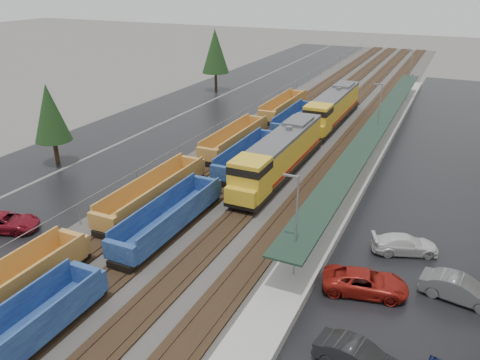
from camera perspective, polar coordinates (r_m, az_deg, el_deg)
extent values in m
cube|color=#302D2B|center=(70.70, 9.95, 7.35)|extent=(20.00, 160.00, 0.08)
cube|color=black|center=(72.40, 5.35, 8.08)|extent=(2.60, 160.00, 0.15)
cube|color=#473326|center=(72.60, 4.82, 8.23)|extent=(0.08, 160.00, 0.07)
cube|color=#473326|center=(72.14, 5.90, 8.09)|extent=(0.08, 160.00, 0.07)
cube|color=black|center=(71.19, 8.40, 7.66)|extent=(2.60, 160.00, 0.15)
cube|color=#473326|center=(71.37, 7.85, 7.82)|extent=(0.08, 160.00, 0.07)
cube|color=#473326|center=(70.97, 8.96, 7.67)|extent=(0.08, 160.00, 0.07)
cube|color=black|center=(70.20, 11.53, 7.21)|extent=(2.60, 160.00, 0.15)
cube|color=#473326|center=(70.33, 10.97, 7.38)|extent=(0.08, 160.00, 0.07)
cube|color=#473326|center=(70.01, 12.11, 7.21)|extent=(0.08, 160.00, 0.07)
cube|color=black|center=(69.42, 14.74, 6.72)|extent=(2.60, 160.00, 0.15)
cube|color=#473326|center=(69.51, 14.17, 6.90)|extent=(0.08, 160.00, 0.07)
cube|color=#473326|center=(69.27, 15.33, 6.72)|extent=(0.08, 160.00, 0.07)
cube|color=black|center=(75.84, -1.11, 8.78)|extent=(10.00, 160.00, 0.02)
cube|color=black|center=(80.65, -7.59, 9.48)|extent=(9.00, 160.00, 0.02)
cube|color=black|center=(58.98, 25.13, 2.10)|extent=(16.00, 100.00, 0.02)
cube|color=#9E9B93|center=(59.41, 16.11, 3.95)|extent=(3.00, 80.00, 0.70)
cylinder|color=gray|center=(36.23, 9.23, -5.58)|extent=(0.16, 0.16, 2.40)
cylinder|color=gray|center=(49.58, 14.23, 2.20)|extent=(0.16, 0.16, 2.40)
cylinder|color=gray|center=(63.68, 17.08, 6.61)|extent=(0.16, 0.16, 2.40)
cylinder|color=gray|center=(78.11, 18.91, 9.39)|extent=(0.16, 0.16, 2.40)
cylinder|color=gray|center=(92.72, 20.18, 11.30)|extent=(0.16, 0.16, 2.40)
cube|color=#192D22|center=(58.56, 16.42, 6.58)|extent=(2.60, 65.00, 0.15)
cylinder|color=gray|center=(31.01, 6.80, -6.31)|extent=(0.12, 0.12, 8.00)
cube|color=gray|center=(29.42, 6.24, 0.50)|extent=(1.00, 0.15, 0.12)
cylinder|color=gray|center=(58.34, 16.51, 7.33)|extent=(0.12, 0.12, 8.00)
cube|color=gray|center=(57.51, 16.46, 11.13)|extent=(1.00, 0.15, 0.12)
cylinder|color=gray|center=(87.44, 19.99, 12.07)|extent=(0.12, 0.12, 8.00)
cube|color=gray|center=(86.89, 20.02, 14.63)|extent=(1.00, 0.15, 0.12)
cylinder|color=gray|center=(41.60, -19.04, -4.02)|extent=(0.08, 0.08, 2.00)
cylinder|color=gray|center=(46.97, -12.45, -0.03)|extent=(0.08, 0.08, 2.00)
cylinder|color=gray|center=(53.00, -7.29, 3.10)|extent=(0.08, 0.08, 2.00)
cylinder|color=gray|center=(59.50, -3.20, 5.56)|extent=(0.08, 0.08, 2.00)
cylinder|color=gray|center=(66.33, 0.09, 7.50)|extent=(0.08, 0.08, 2.00)
cylinder|color=gray|center=(73.39, 2.78, 9.05)|extent=(0.08, 0.08, 2.00)
cylinder|color=gray|center=(80.63, 5.01, 10.31)|extent=(0.08, 0.08, 2.00)
cylinder|color=gray|center=(88.01, 6.88, 11.36)|extent=(0.08, 0.08, 2.00)
cylinder|color=gray|center=(95.48, 8.47, 12.23)|extent=(0.08, 0.08, 2.00)
cylinder|color=gray|center=(103.03, 9.84, 12.96)|extent=(0.08, 0.08, 2.00)
cylinder|color=gray|center=(110.65, 11.03, 13.59)|extent=(0.08, 0.08, 2.00)
cylinder|color=gray|center=(118.31, 12.07, 14.14)|extent=(0.08, 0.08, 2.00)
cylinder|color=gray|center=(126.02, 12.98, 14.61)|extent=(0.08, 0.08, 2.00)
cylinder|color=gray|center=(133.76, 13.80, 15.03)|extent=(0.08, 0.08, 2.00)
cylinder|color=gray|center=(141.53, 14.52, 15.40)|extent=(0.08, 0.08, 2.00)
cube|color=gray|center=(73.15, 2.80, 9.81)|extent=(0.05, 160.00, 0.05)
ellipsoid|color=#50604B|center=(212.02, 12.78, 17.78)|extent=(154.00, 110.00, 19.80)
cylinder|color=#332316|center=(56.26, -21.49, 3.21)|extent=(0.50, 0.50, 2.70)
cone|color=black|center=(54.98, -22.18, 7.60)|extent=(3.96, 3.96, 6.30)
cylinder|color=#332316|center=(87.70, -2.96, 11.88)|extent=(0.50, 0.50, 3.30)
cone|color=black|center=(86.75, -3.04, 15.44)|extent=(4.84, 4.84, 7.70)
cube|color=black|center=(49.46, 5.00, 1.52)|extent=(3.08, 20.52, 0.41)
cube|color=gold|center=(49.75, 5.49, 3.78)|extent=(2.87, 16.41, 3.08)
cube|color=gold|center=(41.86, 1.23, 0.28)|extent=(3.08, 3.28, 3.49)
cube|color=black|center=(41.46, 1.24, 1.58)|extent=(3.13, 3.33, 0.72)
cube|color=gold|center=(40.75, 0.15, -1.98)|extent=(2.87, 1.03, 1.44)
cube|color=#59595B|center=(49.22, 5.56, 5.58)|extent=(2.92, 16.41, 0.36)
cube|color=maroon|center=(50.65, 3.89, 2.71)|extent=(0.04, 16.41, 0.36)
cube|color=maroon|center=(49.74, 7.01, 2.19)|extent=(0.04, 16.41, 0.36)
cube|color=black|center=(49.62, 4.98, 1.08)|extent=(2.26, 6.16, 0.62)
cube|color=black|center=(43.47, 1.64, -2.07)|extent=(2.46, 4.10, 0.51)
cube|color=black|center=(55.94, 7.59, 3.71)|extent=(2.46, 4.10, 0.51)
cylinder|color=#59595B|center=(50.05, 5.98, 6.23)|extent=(0.72, 0.72, 0.51)
cube|color=#59595B|center=(52.86, 7.11, 7.06)|extent=(2.46, 4.10, 0.51)
cube|color=black|center=(68.56, 11.25, 7.46)|extent=(3.08, 20.52, 0.41)
cube|color=gold|center=(69.08, 11.59, 9.05)|extent=(2.87, 16.41, 3.08)
cube|color=gold|center=(60.57, 9.44, 7.39)|extent=(3.08, 3.28, 3.49)
cube|color=black|center=(60.30, 9.50, 8.33)|extent=(3.13, 3.33, 0.72)
cube|color=gold|center=(59.16, 8.86, 6.00)|extent=(2.87, 1.03, 1.44)
cube|color=#59595B|center=(68.70, 11.70, 10.38)|extent=(2.92, 16.41, 0.36)
cube|color=maroon|center=(69.73, 10.34, 8.24)|extent=(0.04, 16.41, 0.36)
cube|color=maroon|center=(69.07, 12.68, 7.90)|extent=(0.04, 16.41, 0.36)
cube|color=black|center=(68.67, 11.22, 7.13)|extent=(2.26, 6.16, 0.62)
cube|color=black|center=(61.98, 9.52, 5.58)|extent=(2.46, 4.10, 0.51)
cube|color=black|center=(75.40, 12.65, 8.55)|extent=(2.46, 4.10, 0.51)
cylinder|color=#59595B|center=(69.60, 11.93, 10.79)|extent=(0.72, 0.72, 0.51)
cube|color=#59595B|center=(72.55, 12.54, 11.20)|extent=(2.46, 4.10, 0.51)
cube|color=#BA8533|center=(31.96, -26.60, -12.73)|extent=(0.15, 13.50, 1.81)
cube|color=#BA8533|center=(36.58, -19.53, -7.07)|extent=(2.61, 0.50, 1.41)
cube|color=black|center=(36.67, -20.07, -8.90)|extent=(2.01, 2.21, 0.50)
cube|color=#BA8533|center=(43.58, -10.37, -1.98)|extent=(2.61, 13.50, 0.25)
cube|color=#BA8533|center=(43.90, -11.80, -0.60)|extent=(0.15, 13.50, 1.81)
cube|color=#BA8533|center=(42.53, -9.07, -1.20)|extent=(0.15, 13.50, 1.81)
cube|color=#BA8533|center=(38.49, -16.37, -5.03)|extent=(2.61, 0.50, 1.41)
cube|color=#BA8533|center=(48.60, -5.76, 1.95)|extent=(2.61, 0.50, 1.41)
cube|color=black|center=(39.42, -15.54, -5.88)|extent=(2.01, 2.21, 0.50)
cube|color=black|center=(48.42, -6.14, 0.57)|extent=(2.01, 2.21, 0.50)
cube|color=#BA8533|center=(57.14, -0.59, 4.67)|extent=(2.61, 13.50, 0.25)
cube|color=#BA8533|center=(57.39, -1.73, 5.69)|extent=(0.15, 13.50, 1.81)
cube|color=#BA8533|center=(56.35, 0.56, 5.36)|extent=(0.15, 13.50, 1.81)
cube|color=#BA8533|center=(51.10, -3.99, 3.12)|extent=(2.61, 0.50, 1.41)
cube|color=#BA8533|center=(62.97, 2.18, 7.12)|extent=(2.61, 0.50, 1.41)
cube|color=black|center=(52.03, -3.58, 2.33)|extent=(2.01, 2.21, 0.50)
cube|color=black|center=(62.64, 1.91, 6.08)|extent=(2.01, 2.21, 0.50)
cube|color=#BA8533|center=(72.19, 5.36, 8.61)|extent=(2.61, 13.50, 0.25)
cube|color=#BA8533|center=(72.38, 4.45, 9.42)|extent=(0.15, 13.50, 1.81)
cube|color=#BA8533|center=(71.56, 6.35, 9.18)|extent=(0.15, 13.50, 1.81)
cube|color=#BA8533|center=(65.73, 3.26, 7.81)|extent=(2.61, 0.50, 1.41)
cube|color=#BA8533|center=(78.40, 7.18, 10.26)|extent=(2.61, 0.50, 1.41)
cube|color=black|center=(66.64, 3.48, 7.13)|extent=(2.01, 2.21, 0.50)
cube|color=black|center=(77.99, 6.97, 9.44)|extent=(2.01, 2.21, 0.50)
cube|color=navy|center=(29.58, -26.38, -18.09)|extent=(2.69, 12.24, 0.26)
cube|color=navy|center=(28.15, -24.98, -17.69)|extent=(0.15, 12.24, 1.86)
cube|color=navy|center=(32.30, -18.00, -11.13)|extent=(2.69, 0.52, 1.45)
cube|color=black|center=(32.48, -18.64, -13.25)|extent=(2.07, 2.27, 0.52)
cube|color=navy|center=(38.91, -8.50, -5.09)|extent=(2.69, 12.24, 0.26)
cube|color=navy|center=(39.15, -10.17, -3.48)|extent=(0.15, 12.24, 1.86)
cube|color=navy|center=(37.84, -6.94, -4.27)|extent=(0.15, 12.24, 1.86)
cube|color=navy|center=(34.24, -14.41, -8.53)|extent=(2.69, 0.52, 1.45)
cube|color=navy|center=(43.40, -4.01, -0.66)|extent=(2.69, 0.52, 1.45)
cube|color=black|center=(35.25, -13.51, -9.41)|extent=(2.07, 2.27, 0.52)
cube|color=black|center=(43.27, -4.43, -2.26)|extent=(2.07, 2.27, 0.52)
cube|color=navy|center=(51.55, 1.15, 2.54)|extent=(2.69, 12.24, 0.26)
cube|color=navy|center=(51.73, -0.15, 3.72)|extent=(0.15, 12.24, 1.86)
cube|color=navy|center=(50.74, 2.49, 3.29)|extent=(0.15, 12.24, 1.86)
cube|color=navy|center=(45.98, -2.08, 0.82)|extent=(2.69, 0.52, 1.45)
cube|color=navy|center=(56.81, 3.78, 5.29)|extent=(2.69, 0.52, 1.45)
cube|color=black|center=(46.98, -1.66, -0.03)|extent=(2.07, 2.27, 0.52)
cube|color=black|center=(56.50, 3.48, 4.09)|extent=(2.07, 2.27, 0.52)
cube|color=navy|center=(65.59, 6.87, 7.02)|extent=(2.69, 12.24, 0.26)
cube|color=navy|center=(65.74, 5.84, 7.95)|extent=(0.15, 12.24, 1.86)
cube|color=navy|center=(64.96, 8.00, 7.65)|extent=(0.15, 12.24, 1.86)
cube|color=navy|center=(59.66, 4.93, 6.15)|extent=(2.69, 0.52, 1.45)
cube|color=navy|center=(71.23, 8.57, 8.86)|extent=(2.69, 0.52, 1.45)
cube|color=black|center=(60.62, 5.14, 5.40)|extent=(2.07, 2.27, 0.52)
cube|color=black|center=(70.82, 8.35, 7.92)|extent=(2.07, 2.27, 0.52)
imported|color=maroon|center=(43.29, -26.68, -4.61)|extent=(4.27, 5.96, 1.51)
imported|color=black|center=(27.24, 14.29, -20.31)|extent=(2.50, 5.03, 1.58)
imported|color=maroon|center=(32.72, 15.00, -11.97)|extent=(3.72, 6.00, 1.55)
imported|color=silver|center=(37.88, 19.46, -7.42)|extent=(3.67, 5.33, 1.43)
imported|color=#5B5E60|center=(34.09, 25.26, -11.98)|extent=(2.44, 5.16, 1.64)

